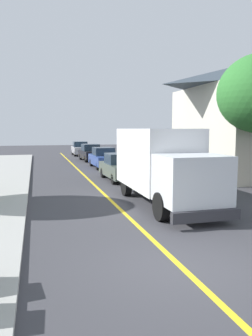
# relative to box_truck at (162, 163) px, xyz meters

# --- Properties ---
(ground_plane) EXTENTS (120.00, 120.00, 0.00)m
(ground_plane) POSITION_rel_box_truck_xyz_m (-2.01, -6.31, -1.77)
(ground_plane) COLOR #38383D
(centre_line_yellow) EXTENTS (0.16, 56.00, 0.01)m
(centre_line_yellow) POSITION_rel_box_truck_xyz_m (-2.01, 3.69, -1.76)
(centre_line_yellow) COLOR gold
(centre_line_yellow) RESTS_ON ground
(box_truck) EXTENTS (2.43, 7.19, 3.20)m
(box_truck) POSITION_rel_box_truck_xyz_m (0.00, 0.00, 0.00)
(box_truck) COLOR white
(box_truck) RESTS_ON ground
(parked_car_near) EXTENTS (1.91, 4.44, 1.67)m
(parked_car_near) POSITION_rel_box_truck_xyz_m (-0.13, 6.78, -0.97)
(parked_car_near) COLOR #4C564C
(parked_car_near) RESTS_ON ground
(parked_car_mid) EXTENTS (1.89, 4.44, 1.67)m
(parked_car_mid) POSITION_rel_box_truck_xyz_m (0.21, 13.65, -0.97)
(parked_car_mid) COLOR #2D4793
(parked_car_mid) RESTS_ON ground
(parked_car_far) EXTENTS (2.01, 4.48, 1.67)m
(parked_car_far) POSITION_rel_box_truck_xyz_m (0.15, 19.91, -0.97)
(parked_car_far) COLOR black
(parked_car_far) RESTS_ON ground
(parked_car_furthest) EXTENTS (1.85, 4.42, 1.67)m
(parked_car_furthest) POSITION_rel_box_truck_xyz_m (0.03, 27.11, -0.97)
(parked_car_furthest) COLOR #B7B7BC
(parked_car_furthest) RESTS_ON ground
(stop_sign) EXTENTS (0.80, 0.10, 2.65)m
(stop_sign) POSITION_rel_box_truck_xyz_m (2.35, 3.12, 0.09)
(stop_sign) COLOR gray
(stop_sign) RESTS_ON ground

